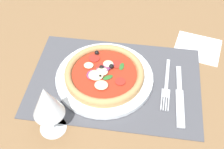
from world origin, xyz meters
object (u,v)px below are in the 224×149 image
plate (105,78)px  napkin (198,48)px  wine_glass (47,103)px  pizza (104,73)px  knife (180,96)px  fork (166,86)px

plate → napkin: size_ratio=1.99×
wine_glass → napkin: size_ratio=1.12×
plate → pizza: 1.76cm
plate → knife: size_ratio=1.32×
plate → wine_glass: (9.81, 16.75, 9.16)cm
wine_glass → napkin: (-35.63, -33.36, -10.04)cm
plate → napkin: bearing=-147.2°
pizza → knife: size_ratio=1.07×
pizza → wine_glass: 20.74cm
wine_glass → napkin: bearing=-136.9°
knife → wine_glass: (30.07, 13.71, 9.57)cm
knife → fork: bearing=-128.8°
pizza → napkin: bearing=-147.3°
fork → napkin: fork is taller
pizza → fork: 16.94cm
knife → napkin: size_ratio=1.51×
fork → napkin: 19.27cm
fork → knife: knife is taller
pizza → wine_glass: size_ratio=1.43×
knife → wine_glass: bearing=-67.1°
fork → knife: (-3.51, 2.66, 0.03)cm
pizza → fork: bearing=178.7°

